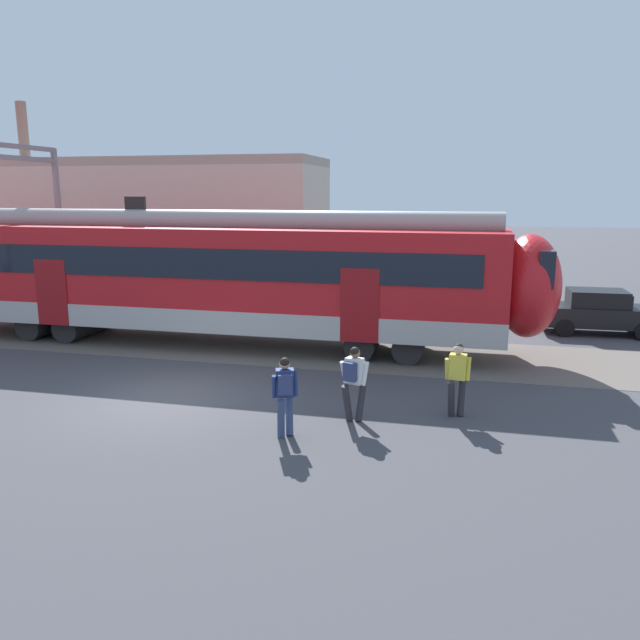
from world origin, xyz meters
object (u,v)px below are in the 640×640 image
pedestrian_navy (285,390)px  pedestrian_yellow (458,373)px  parked_car_black (600,312)px  pedestrian_white (354,378)px

pedestrian_navy → pedestrian_yellow: bearing=31.6°
parked_car_black → pedestrian_yellow: bearing=-115.9°
pedestrian_navy → parked_car_black: 14.06m
pedestrian_white → pedestrian_navy: bearing=-135.3°
pedestrian_yellow → parked_car_black: bearing=64.1°
pedestrian_white → parked_car_black: size_ratio=0.41×
pedestrian_navy → pedestrian_white: 1.67m
pedestrian_navy → pedestrian_yellow: same height
pedestrian_navy → pedestrian_white: size_ratio=1.00×
pedestrian_white → pedestrian_yellow: size_ratio=1.00×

